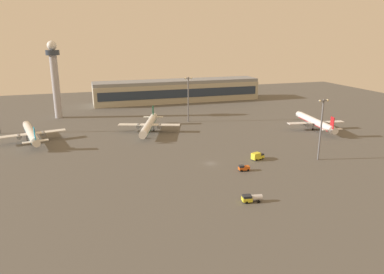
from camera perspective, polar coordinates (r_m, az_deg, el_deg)
The scene contains 11 objects.
ground_plane at distance 147.08m, azimuth 2.91°, elevation -4.14°, with size 416.00×416.00×0.00m, color #56544F.
terminal_building at distance 281.81m, azimuth -2.29°, elevation 7.24°, with size 126.09×22.40×16.40m.
control_tower at distance 237.18m, azimuth -20.69°, elevation 9.11°, with size 8.00×8.00×46.38m.
airplane_near_gate at distance 209.23m, azimuth 18.76°, elevation 2.22°, with size 31.90×40.85×10.49m.
airplane_taxiway_distant at distance 192.14m, azimuth -23.89°, elevation 0.54°, with size 31.97×40.82×10.55m.
airplane_terminal_side at distance 193.22m, azimuth -6.75°, elevation 1.92°, with size 32.12×40.80×10.79m.
catering_truck at distance 153.12m, azimuth 10.20°, elevation -2.94°, with size 6.10×4.01×3.05m.
maintenance_van at distance 140.17m, azimuth 8.11°, elevation -4.80°, with size 4.31×2.37×2.25m.
fuel_truck at distance 115.58m, azimuth 9.27°, elevation -9.39°, with size 6.55×3.19×2.35m.
apron_light_west at distance 156.00m, azimuth 19.57°, elevation 1.68°, with size 4.80×0.90×25.31m.
apron_light_east at distance 213.34m, azimuth -0.58°, elevation 6.35°, with size 4.80×0.90×26.30m.
Camera 1 is at (-48.24, -129.53, 50.26)m, focal length 34.07 mm.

